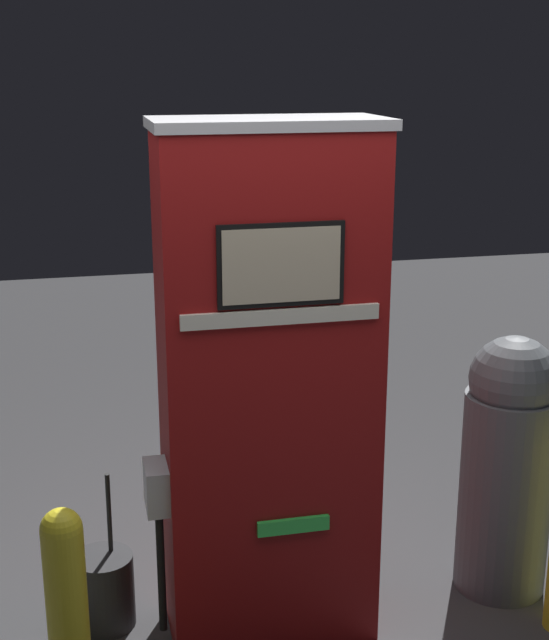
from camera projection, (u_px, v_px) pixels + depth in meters
gas_pump at (268, 392)px, 3.57m from camera, size 0.95×0.45×2.16m
safety_bollard at (68, 623)px, 3.08m from camera, size 0.14×0.14×0.92m
trash_bin at (507, 462)px, 4.00m from camera, size 0.41×0.41×1.21m
squeegee_bucket at (104, 590)px, 3.83m from camera, size 0.26×0.26×0.73m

